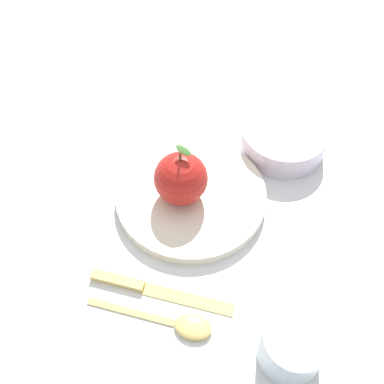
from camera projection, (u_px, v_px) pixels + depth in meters
name	position (u px, v px, depth m)	size (l,w,h in m)	color
ground_plane	(188.00, 204.00, 0.69)	(2.40, 2.40, 0.00)	silver
dinner_plate	(192.00, 196.00, 0.69)	(0.23, 0.23, 0.02)	silver
apple	(181.00, 179.00, 0.65)	(0.08, 0.08, 0.10)	#B21E19
side_bowl	(284.00, 137.00, 0.74)	(0.14, 0.14, 0.04)	silver
cup	(293.00, 346.00, 0.53)	(0.08, 0.08, 0.06)	silver
knife	(148.00, 288.00, 0.61)	(0.06, 0.20, 0.01)	#D8B766
spoon	(179.00, 324.00, 0.58)	(0.06, 0.17, 0.01)	#D8B766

